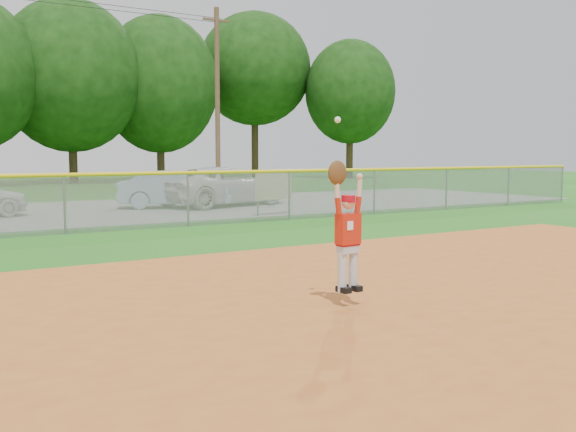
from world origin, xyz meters
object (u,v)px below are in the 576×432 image
object	(u,v)px
car_white_b	(223,186)
sponsor_sign	(274,187)
car_blue	(175,189)
ballplayer	(346,227)

from	to	relation	value
car_white_b	sponsor_sign	xyz separation A→B (m)	(-0.28, -4.32, 0.16)
sponsor_sign	car_blue	bearing A→B (deg)	111.64
car_blue	car_white_b	size ratio (longest dim) A/B	0.77
ballplayer	car_blue	bearing A→B (deg)	76.22
car_white_b	ballplayer	xyz separation A→B (m)	(-5.83, -15.64, 0.31)
sponsor_sign	ballplayer	size ratio (longest dim) A/B	0.68
car_blue	car_white_b	world-z (taller)	car_white_b
car_white_b	ballplayer	world-z (taller)	ballplayer
car_white_b	ballplayer	distance (m)	16.69
car_blue	ballplayer	world-z (taller)	ballplayer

